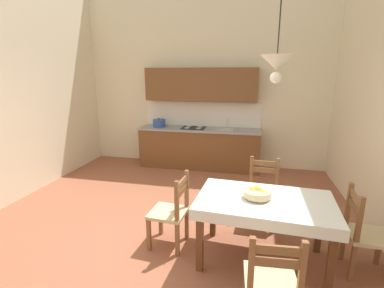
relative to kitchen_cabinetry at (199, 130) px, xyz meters
name	(u,v)px	position (x,y,z in m)	size (l,w,h in m)	color
ground_plane	(160,241)	(0.05, -2.94, -0.91)	(6.01, 7.02, 0.10)	#99563D
wall_back	(205,73)	(0.05, 0.33, 1.24)	(6.01, 0.12, 4.18)	beige
kitchen_cabinetry	(199,130)	(0.00, 0.00, 0.00)	(2.69, 0.63, 2.20)	brown
dining_table	(264,210)	(1.32, -3.11, -0.23)	(1.51, 0.98, 0.75)	brown
dining_chair_kitchen_side	(262,193)	(1.34, -2.25, -0.41)	(0.45, 0.45, 0.93)	#D1BC89
dining_chair_camera_side	(271,284)	(1.36, -4.01, -0.41)	(0.45, 0.45, 0.93)	#D1BC89
dining_chair_tv_side	(171,212)	(0.24, -3.05, -0.41)	(0.45, 0.45, 0.93)	#D1BC89
dining_chair_window_side	(365,234)	(2.36, -3.07, -0.41)	(0.43, 0.43, 0.93)	#D1BC89
fruit_bowl	(257,193)	(1.24, -3.10, -0.04)	(0.30, 0.30, 0.12)	beige
pendant_lamp	(277,64)	(1.34, -3.13, 1.31)	(0.32, 0.32, 0.80)	black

